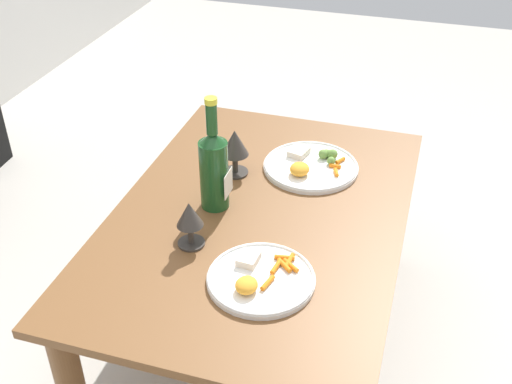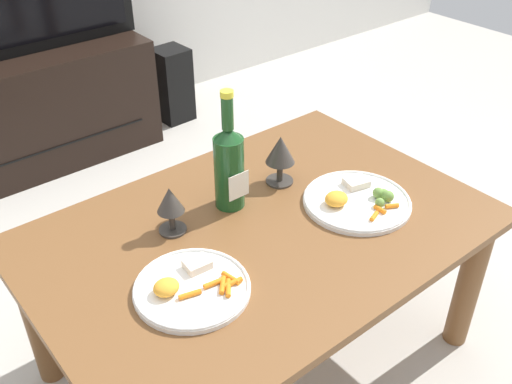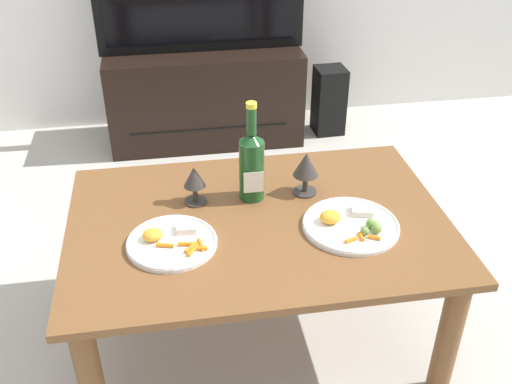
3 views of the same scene
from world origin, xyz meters
TOP-DOWN VIEW (x-y plane):
  - ground_plane at (0.00, 0.00)m, footprint 6.40×6.40m
  - dining_table at (0.00, 0.00)m, footprint 1.16×0.79m
  - tv_stand at (-0.04, 1.53)m, footprint 1.02×0.42m
  - floor_speaker at (0.65, 1.50)m, footprint 0.17×0.17m
  - wine_bottle at (-0.00, 0.13)m, footprint 0.08×0.08m
  - goblet_left at (-0.18, 0.13)m, footprint 0.07×0.07m
  - goblet_right at (0.18, 0.13)m, footprint 0.08×0.08m
  - dinner_plate_left at (-0.27, -0.08)m, footprint 0.26×0.26m
  - dinner_plate_right at (0.27, -0.08)m, footprint 0.29×0.29m

SIDE VIEW (x-z plane):
  - ground_plane at x=0.00m, z-range 0.00..0.00m
  - floor_speaker at x=0.65m, z-range 0.00..0.38m
  - tv_stand at x=-0.04m, z-range 0.00..0.50m
  - dining_table at x=0.00m, z-range 0.16..0.65m
  - dinner_plate_left at x=-0.27m, z-range 0.48..0.52m
  - dinner_plate_right at x=0.27m, z-range 0.48..0.52m
  - goblet_left at x=-0.18m, z-range 0.51..0.64m
  - goblet_right at x=0.18m, z-range 0.51..0.66m
  - wine_bottle at x=0.00m, z-range 0.45..0.78m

